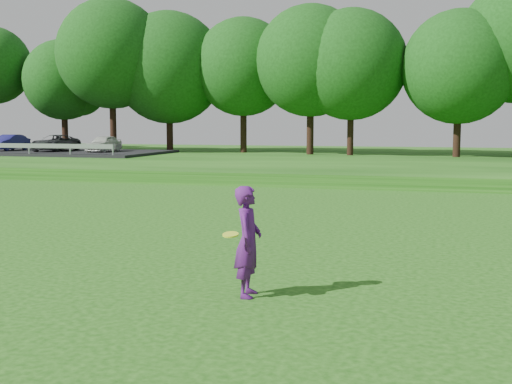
# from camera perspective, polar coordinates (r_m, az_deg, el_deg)

# --- Properties ---
(berm) EXTENTS (130.00, 30.00, 0.60)m
(berm) POSITION_cam_1_polar(r_m,az_deg,el_deg) (43.40, 6.13, 2.74)
(berm) COLOR #17470D
(berm) RESTS_ON ground
(walking_path) EXTENTS (130.00, 1.60, 0.04)m
(walking_path) POSITION_cam_1_polar(r_m,az_deg,el_deg) (29.75, 1.55, 0.67)
(walking_path) COLOR gray
(walking_path) RESTS_ON ground
(treeline) EXTENTS (104.00, 7.00, 15.00)m
(treeline) POSITION_cam_1_polar(r_m,az_deg,el_deg) (47.55, 7.08, 12.44)
(treeline) COLOR #113C0D
(treeline) RESTS_ON berm
(parking_lot) EXTENTS (24.00, 9.00, 1.38)m
(parking_lot) POSITION_cam_1_polar(r_m,az_deg,el_deg) (51.94, -21.08, 3.74)
(parking_lot) COLOR black
(parking_lot) RESTS_ON berm
(woman) EXTENTS (0.54, 0.95, 1.85)m
(woman) POSITION_cam_1_polar(r_m,az_deg,el_deg) (10.63, -0.71, -4.41)
(woman) COLOR #531768
(woman) RESTS_ON ground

